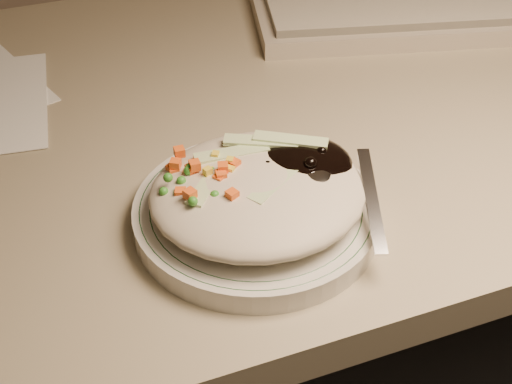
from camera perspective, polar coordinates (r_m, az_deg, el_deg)
name	(u,v)px	position (r m, az deg, el deg)	size (l,w,h in m)	color
desk	(260,227)	(0.95, 0.29, -2.81)	(1.40, 0.70, 0.74)	gray
plate	(256,214)	(0.64, 0.00, -1.79)	(0.22, 0.22, 0.02)	silver
plate_rim	(256,206)	(0.64, 0.00, -1.11)	(0.21, 0.21, 0.00)	#144723
meal	(261,186)	(0.62, 0.40, 0.45)	(0.21, 0.19, 0.05)	#BAAE96
keyboard	(431,11)	(1.02, 13.80, 13.91)	(0.50, 0.28, 0.03)	#ABA08D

